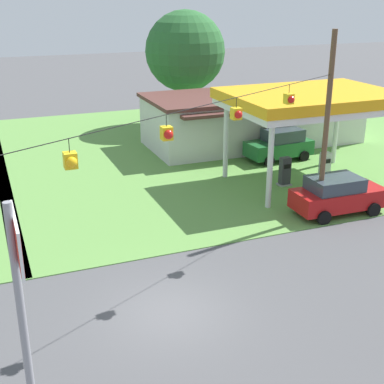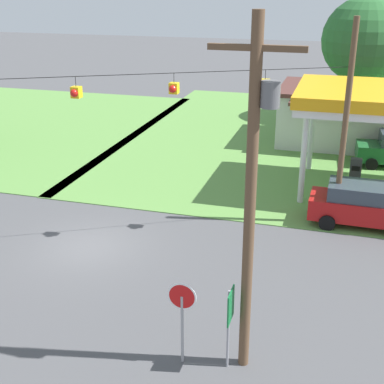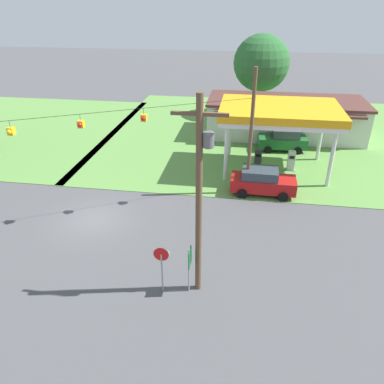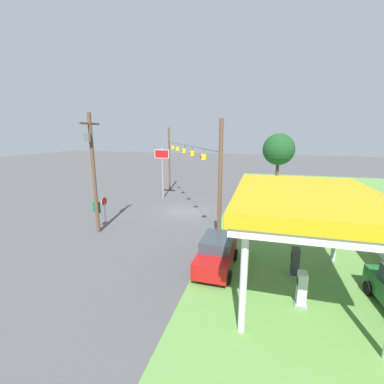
# 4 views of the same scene
# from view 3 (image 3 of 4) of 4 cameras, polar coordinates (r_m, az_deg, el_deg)

# --- Properties ---
(ground_plane) EXTENTS (160.00, 160.00, 0.00)m
(ground_plane) POSITION_cam_3_polar(r_m,az_deg,el_deg) (24.08, -14.61, -4.08)
(ground_plane) COLOR #4C4C4F
(grass_verge_station_corner) EXTENTS (36.00, 28.00, 0.04)m
(grass_verge_station_corner) POSITION_cam_3_polar(r_m,az_deg,el_deg) (38.84, 14.75, 8.39)
(grass_verge_station_corner) COLOR #5B8E42
(grass_verge_station_corner) RESTS_ON ground
(grass_verge_opposite_corner) EXTENTS (24.00, 24.00, 0.04)m
(grass_verge_opposite_corner) POSITION_cam_3_polar(r_m,az_deg,el_deg) (44.43, -26.35, 8.83)
(grass_verge_opposite_corner) COLOR #5B8E42
(grass_verge_opposite_corner) RESTS_ON ground
(gas_station_canopy) EXTENTS (8.83, 6.40, 5.11)m
(gas_station_canopy) POSITION_cam_3_polar(r_m,az_deg,el_deg) (29.16, 13.21, 11.67)
(gas_station_canopy) COLOR silver
(gas_station_canopy) RESTS_ON ground
(gas_station_store) EXTENTS (14.89, 6.86, 3.53)m
(gas_station_store) POSITION_cam_3_polar(r_m,az_deg,el_deg) (38.22, 13.93, 10.96)
(gas_station_store) COLOR silver
(gas_station_store) RESTS_ON ground
(fuel_pump_near) EXTENTS (0.71, 0.56, 1.62)m
(fuel_pump_near) POSITION_cam_3_polar(r_m,az_deg,el_deg) (30.34, 10.00, 4.93)
(fuel_pump_near) COLOR gray
(fuel_pump_near) RESTS_ON ground
(fuel_pump_far) EXTENTS (0.71, 0.56, 1.62)m
(fuel_pump_far) POSITION_cam_3_polar(r_m,az_deg,el_deg) (30.54, 14.86, 4.56)
(fuel_pump_far) COLOR gray
(fuel_pump_far) RESTS_ON ground
(car_at_pumps_front) EXTENTS (4.47, 2.18, 1.86)m
(car_at_pumps_front) POSITION_cam_3_polar(r_m,az_deg,el_deg) (26.33, 10.65, 1.64)
(car_at_pumps_front) COLOR #AD1414
(car_at_pumps_front) RESTS_ON ground
(car_at_pumps_rear) EXTENTS (4.30, 2.33, 2.00)m
(car_at_pumps_rear) POSITION_cam_3_polar(r_m,az_deg,el_deg) (34.44, 13.72, 7.78)
(car_at_pumps_rear) COLOR #1E602D
(car_at_pumps_rear) RESTS_ON ground
(stop_sign_roadside) EXTENTS (0.80, 0.08, 2.50)m
(stop_sign_roadside) POSITION_cam_3_polar(r_m,az_deg,el_deg) (17.19, -4.69, -10.18)
(stop_sign_roadside) COLOR #99999E
(stop_sign_roadside) RESTS_ON ground
(route_sign) EXTENTS (0.10, 0.70, 2.40)m
(route_sign) POSITION_cam_3_polar(r_m,az_deg,el_deg) (17.16, -0.37, -10.59)
(route_sign) COLOR gray
(route_sign) RESTS_ON ground
(utility_pole_main) EXTENTS (2.20, 0.44, 9.26)m
(utility_pole_main) POSITION_cam_3_polar(r_m,az_deg,el_deg) (15.42, 1.23, 0.05)
(utility_pole_main) COLOR brown
(utility_pole_main) RESTS_ON ground
(signal_span_gantry) EXTENTS (18.76, 10.24, 8.57)m
(signal_span_gantry) POSITION_cam_3_polar(r_m,az_deg,el_deg) (22.01, -16.09, 6.47)
(signal_span_gantry) COLOR brown
(signal_span_gantry) RESTS_ON ground
(tree_behind_station) EXTENTS (6.10, 6.10, 8.83)m
(tree_behind_station) POSITION_cam_3_polar(r_m,az_deg,el_deg) (43.76, 10.54, 18.75)
(tree_behind_station) COLOR #4C3828
(tree_behind_station) RESTS_ON ground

